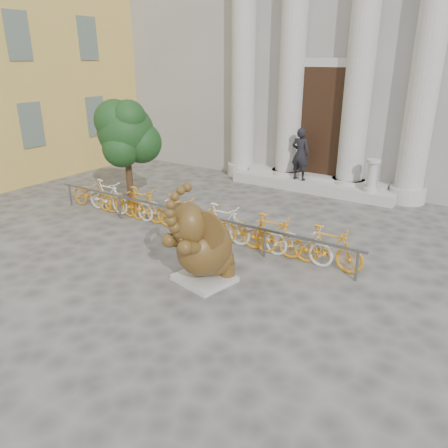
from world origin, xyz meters
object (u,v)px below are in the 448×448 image
Objects in this scene: pedestrian at (300,154)px; tree at (126,133)px; elephant_statue at (203,246)px; bike_rack at (189,215)px.

tree is at bearing 55.54° from pedestrian.
bike_rack is (-1.94, 2.06, -0.32)m from elephant_statue.
elephant_statue reaches higher than bike_rack.
elephant_statue is 0.67× the size of tree.
tree reaches higher than elephant_statue.
elephant_statue is 7.72m from pedestrian.
tree is at bearing 165.21° from bike_rack.
elephant_statue is 5.87m from tree.
elephant_statue is at bearing -46.79° from bike_rack.
elephant_statue is at bearing -30.15° from tree.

